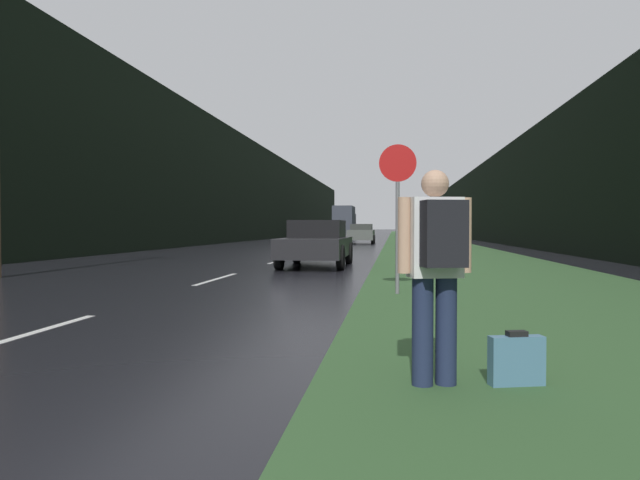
{
  "coord_description": "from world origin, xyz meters",
  "views": [
    {
      "loc": [
        4.06,
        0.07,
        1.2
      ],
      "look_at": [
        1.94,
        16.39,
        0.83
      ],
      "focal_mm": 32.0,
      "sensor_mm": 36.0,
      "label": 1
    }
  ],
  "objects": [
    {
      "name": "car_oncoming",
      "position": [
        -1.72,
        42.43,
        0.72
      ],
      "size": [
        2.01,
        4.33,
        1.43
      ],
      "color": "#4C514C",
      "rests_on": "ground_plane"
    },
    {
      "name": "lane_stripe_b",
      "position": [
        0.0,
        5.78,
        0.0
      ],
      "size": [
        0.12,
        3.0,
        0.01
      ],
      "primitive_type": "cube",
      "color": "silver",
      "rests_on": "ground_plane"
    },
    {
      "name": "lane_stripe_e",
      "position": [
        0.0,
        26.78,
        0.0
      ],
      "size": [
        0.12,
        3.0,
        0.01
      ],
      "primitive_type": "cube",
      "color": "silver",
      "rests_on": "ground_plane"
    },
    {
      "name": "car_passing_far",
      "position": [
        1.72,
        41.33,
        0.73
      ],
      "size": [
        1.91,
        4.11,
        1.42
      ],
      "rotation": [
        0.0,
        0.0,
        3.14
      ],
      "color": "#4C514C",
      "rests_on": "ground_plane"
    },
    {
      "name": "lane_stripe_c",
      "position": [
        0.0,
        12.78,
        0.0
      ],
      "size": [
        0.12,
        3.0,
        0.01
      ],
      "primitive_type": "cube",
      "color": "silver",
      "rests_on": "ground_plane"
    },
    {
      "name": "hitchhiker_with_backpack",
      "position": [
        4.37,
        4.35,
        0.94
      ],
      "size": [
        0.55,
        0.47,
        1.63
      ],
      "rotation": [
        0.0,
        0.0,
        0.26
      ],
      "color": "#1E2847",
      "rests_on": "ground_plane"
    },
    {
      "name": "treeline_near_side",
      "position": [
        12.44,
        50.0,
        3.31
      ],
      "size": [
        2.0,
        140.0,
        6.61
      ],
      "primitive_type": "cube",
      "color": "black",
      "rests_on": "ground_plane"
    },
    {
      "name": "car_passing_near",
      "position": [
        1.72,
        17.38,
        0.72
      ],
      "size": [
        1.94,
        4.79,
        1.41
      ],
      "rotation": [
        0.0,
        0.0,
        3.14
      ],
      "color": "black",
      "rests_on": "ground_plane"
    },
    {
      "name": "lane_stripe_d",
      "position": [
        0.0,
        19.78,
        0.0
      ],
      "size": [
        0.12,
        3.0,
        0.01
      ],
      "primitive_type": "cube",
      "color": "silver",
      "rests_on": "ground_plane"
    },
    {
      "name": "stop_sign",
      "position": [
        4.12,
        10.24,
        1.63
      ],
      "size": [
        0.66,
        0.07,
        2.66
      ],
      "color": "slate",
      "rests_on": "ground_plane"
    },
    {
      "name": "delivery_truck",
      "position": [
        -1.72,
        67.16,
        1.89
      ],
      "size": [
        2.43,
        7.67,
        3.62
      ],
      "color": "black",
      "rests_on": "ground_plane"
    },
    {
      "name": "suitcase",
      "position": [
        4.97,
        4.46,
        0.2
      ],
      "size": [
        0.43,
        0.21,
        0.43
      ],
      "rotation": [
        0.0,
        0.0,
        0.26
      ],
      "color": "teal",
      "rests_on": "ground_plane"
    },
    {
      "name": "grass_verge",
      "position": [
        6.44,
        40.0,
        0.01
      ],
      "size": [
        6.0,
        240.0,
        0.02
      ],
      "primitive_type": "cube",
      "color": "#33562D",
      "rests_on": "ground_plane"
    },
    {
      "name": "treeline_far_side",
      "position": [
        -9.44,
        50.0,
        4.47
      ],
      "size": [
        2.0,
        140.0,
        8.95
      ],
      "primitive_type": "cube",
      "color": "black",
      "rests_on": "ground_plane"
    }
  ]
}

